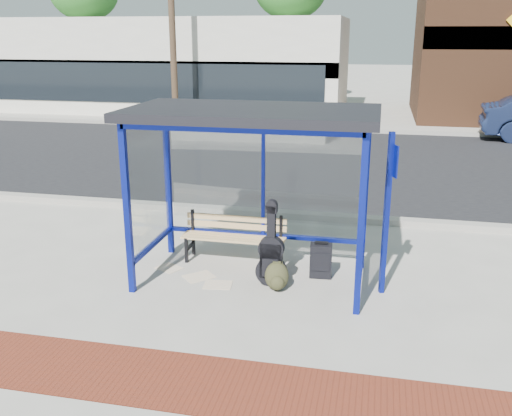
% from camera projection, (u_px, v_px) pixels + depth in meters
% --- Properties ---
extents(ground, '(120.00, 120.00, 0.00)m').
position_uv_depth(ground, '(252.00, 279.00, 8.14)').
color(ground, '#B2ADA0').
rests_on(ground, ground).
extents(brick_paver_strip, '(60.00, 1.00, 0.01)m').
position_uv_depth(brick_paver_strip, '(196.00, 383.00, 5.71)').
color(brick_paver_strip, maroon).
rests_on(brick_paver_strip, ground).
extents(curb_near, '(60.00, 0.25, 0.12)m').
position_uv_depth(curb_near, '(286.00, 214.00, 10.83)').
color(curb_near, gray).
rests_on(curb_near, ground).
extents(street_asphalt, '(60.00, 10.00, 0.00)m').
position_uv_depth(street_asphalt, '(316.00, 161.00, 15.61)').
color(street_asphalt, black).
rests_on(street_asphalt, ground).
extents(curb_far, '(60.00, 0.25, 0.12)m').
position_uv_depth(curb_far, '(332.00, 130.00, 20.36)').
color(curb_far, gray).
rests_on(curb_far, ground).
extents(far_sidewalk, '(60.00, 4.00, 0.01)m').
position_uv_depth(far_sidewalk, '(337.00, 123.00, 22.15)').
color(far_sidewalk, '#B2ADA0').
rests_on(far_sidewalk, ground).
extents(bus_shelter, '(3.30, 1.80, 2.42)m').
position_uv_depth(bus_shelter, '(253.00, 134.00, 7.60)').
color(bus_shelter, navy).
rests_on(bus_shelter, ground).
extents(storefront_white, '(18.00, 6.04, 4.00)m').
position_uv_depth(storefront_white, '(147.00, 64.00, 26.18)').
color(storefront_white, silver).
rests_on(storefront_white, ground).
extents(utility_pole_west, '(1.60, 0.24, 8.00)m').
position_uv_depth(utility_pole_west, '(172.00, 12.00, 20.67)').
color(utility_pole_west, '#4C3826').
rests_on(utility_pole_west, ground).
extents(bench, '(1.57, 0.39, 0.74)m').
position_uv_depth(bench, '(234.00, 235.00, 8.66)').
color(bench, black).
rests_on(bench, ground).
extents(guitar_bag, '(0.42, 0.12, 1.16)m').
position_uv_depth(guitar_bag, '(271.00, 257.00, 7.81)').
color(guitar_bag, black).
rests_on(guitar_bag, ground).
extents(suitcase, '(0.32, 0.23, 0.54)m').
position_uv_depth(suitcase, '(321.00, 261.00, 8.13)').
color(suitcase, black).
rests_on(suitcase, ground).
extents(backpack, '(0.38, 0.35, 0.39)m').
position_uv_depth(backpack, '(277.00, 277.00, 7.74)').
color(backpack, '#2E2E19').
rests_on(backpack, ground).
extents(sign_post, '(0.14, 0.26, 2.19)m').
position_uv_depth(sign_post, '(388.00, 205.00, 7.36)').
color(sign_post, navy).
rests_on(sign_post, ground).
extents(newspaper_a, '(0.45, 0.42, 0.01)m').
position_uv_depth(newspaper_a, '(169.00, 268.00, 8.50)').
color(newspaper_a, white).
rests_on(newspaper_a, ground).
extents(newspaper_b, '(0.43, 0.35, 0.01)m').
position_uv_depth(newspaper_b, '(218.00, 285.00, 7.93)').
color(newspaper_b, white).
rests_on(newspaper_b, ground).
extents(newspaper_c, '(0.52, 0.52, 0.01)m').
position_uv_depth(newspaper_c, '(199.00, 277.00, 8.20)').
color(newspaper_c, white).
rests_on(newspaper_c, ground).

